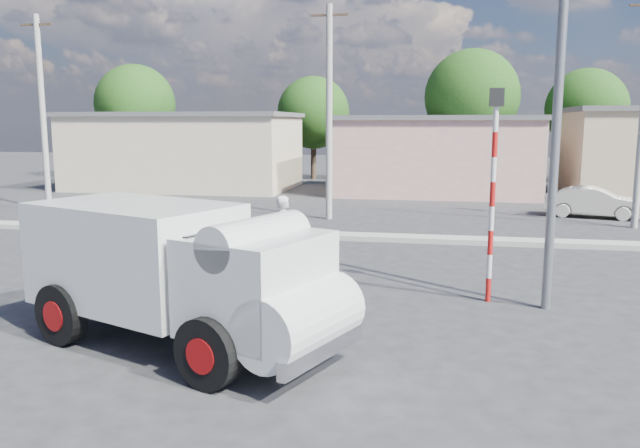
% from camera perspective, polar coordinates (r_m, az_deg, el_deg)
% --- Properties ---
extents(ground_plane, '(120.00, 120.00, 0.00)m').
position_cam_1_polar(ground_plane, '(12.26, 0.38, -8.24)').
color(ground_plane, '#29292C').
rests_on(ground_plane, ground).
extents(median, '(40.00, 0.80, 0.16)m').
position_cam_1_polar(median, '(19.94, 4.51, -1.20)').
color(median, '#99968E').
rests_on(median, ground).
extents(truck, '(6.00, 4.01, 2.34)m').
position_cam_1_polar(truck, '(10.41, -12.51, -4.23)').
color(truck, black).
rests_on(truck, ground).
extents(bicycle, '(2.06, 1.08, 1.03)m').
position_cam_1_polar(bicycle, '(14.74, -3.23, -3.18)').
color(bicycle, black).
rests_on(bicycle, ground).
extents(cyclist, '(0.53, 0.70, 1.71)m').
position_cam_1_polar(cyclist, '(14.67, -3.24, -1.89)').
color(cyclist, silver).
rests_on(cyclist, ground).
extents(car_cream, '(3.86, 2.11, 1.20)m').
position_cam_1_polar(car_cream, '(26.72, 23.75, 1.83)').
color(car_cream, beige).
rests_on(car_cream, ground).
extents(traffic_pole, '(0.28, 0.18, 4.36)m').
position_cam_1_polar(traffic_pole, '(13.10, 15.56, 4.14)').
color(traffic_pole, red).
rests_on(traffic_pole, ground).
extents(streetlight, '(2.34, 0.22, 9.00)m').
position_cam_1_polar(streetlight, '(12.93, 20.42, 14.36)').
color(streetlight, slate).
rests_on(streetlight, ground).
extents(building_row, '(37.80, 7.30, 4.44)m').
position_cam_1_polar(building_row, '(33.55, 9.05, 6.48)').
color(building_row, beige).
rests_on(building_row, ground).
extents(tree_row, '(34.13, 7.32, 8.10)m').
position_cam_1_polar(tree_row, '(40.37, 4.58, 10.83)').
color(tree_row, '#38281E').
rests_on(tree_row, ground).
extents(utility_poles, '(35.40, 0.24, 8.00)m').
position_cam_1_polar(utility_poles, '(23.53, 13.73, 9.92)').
color(utility_poles, '#99968E').
rests_on(utility_poles, ground).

